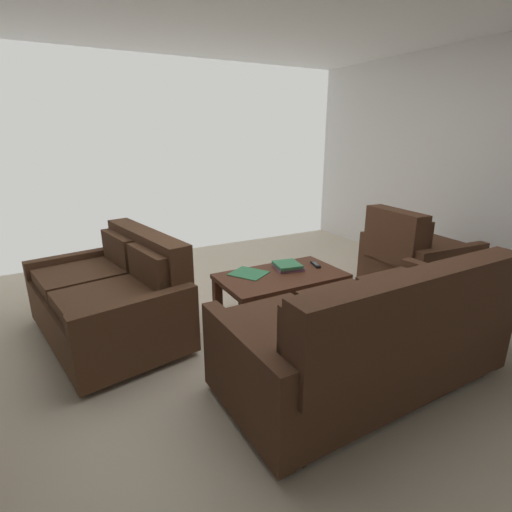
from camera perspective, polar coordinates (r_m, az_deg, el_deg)
ground_plane at (r=3.29m, az=2.71°, el=-11.36°), size 5.28×5.39×0.01m
wall_left at (r=4.84m, az=31.28°, el=11.18°), size 0.12×5.39×2.51m
sofa_main at (r=2.60m, az=16.65°, el=-11.09°), size 1.88×0.94×0.89m
loveseat_near at (r=3.31m, az=-20.20°, el=-5.53°), size 1.12×1.54×0.84m
coffee_table at (r=3.39m, az=3.72°, el=-3.76°), size 1.08×0.61×0.42m
armchair_side at (r=4.22m, az=22.28°, el=-0.51°), size 0.92×0.93×0.90m
book_stack at (r=3.50m, az=4.71°, el=-1.47°), size 0.28×0.27×0.05m
tv_remote at (r=3.62m, az=8.77°, el=-1.25°), size 0.09×0.17×0.02m
loose_magazine at (r=3.37m, az=-1.08°, el=-2.57°), size 0.37×0.38×0.01m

